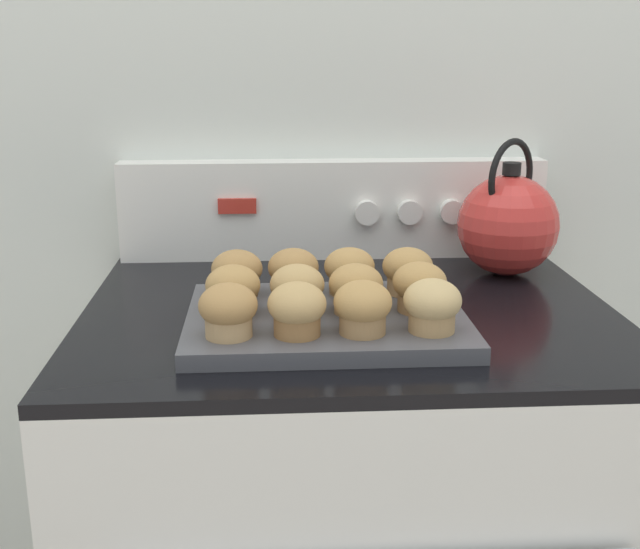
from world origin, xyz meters
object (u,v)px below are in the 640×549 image
at_px(muffin_pan, 326,320).
at_px(muffin_r1_c0, 233,290).
at_px(muffin_r1_c2, 356,289).
at_px(muffin_r2_c0, 237,273).
at_px(tea_kettle, 509,223).
at_px(muffin_r1_c1, 297,289).
at_px(muffin_r0_c0, 228,310).
at_px(muffin_r2_c3, 408,271).
at_px(muffin_r0_c1, 297,309).
at_px(muffin_r2_c1, 293,272).
at_px(muffin_r1_c3, 420,287).
at_px(muffin_r2_c2, 351,271).
at_px(muffin_r0_c3, 432,305).
at_px(muffin_r0_c2, 366,307).

height_order(muffin_pan, muffin_r1_c0, muffin_r1_c0).
relative_size(muffin_r1_c2, muffin_r2_c0, 1.00).
relative_size(muffin_r1_c2, tea_kettle, 0.32).
xyz_separation_m(muffin_pan, muffin_r1_c1, (-0.04, -0.00, 0.04)).
bearing_deg(muffin_r1_c0, muffin_r0_c0, -91.62).
bearing_deg(muffin_r0_c0, muffin_r2_c3, 33.31).
height_order(muffin_r0_c0, muffin_r0_c1, same).
distance_m(muffin_pan, muffin_r0_c0, 0.16).
distance_m(muffin_r1_c1, muffin_r2_c1, 0.09).
bearing_deg(tea_kettle, muffin_r1_c0, -150.65).
bearing_deg(muffin_r0_c0, muffin_r2_c0, 88.38).
xyz_separation_m(muffin_r1_c2, muffin_r2_c3, (0.08, 0.08, 0.00)).
height_order(muffin_r0_c1, muffin_r1_c3, same).
bearing_deg(muffin_r2_c2, muffin_pan, -116.27).
xyz_separation_m(muffin_r1_c3, muffin_r2_c3, (-0.00, 0.08, 0.00)).
relative_size(muffin_r0_c3, muffin_r1_c1, 1.00).
relative_size(muffin_r0_c3, muffin_r1_c2, 1.00).
distance_m(muffin_r1_c1, muffin_r1_c2, 0.08).
bearing_deg(muffin_r0_c3, muffin_r0_c2, -178.69).
bearing_deg(muffin_r1_c3, muffin_r0_c1, -153.39).
height_order(muffin_r2_c1, muffin_r2_c2, same).
bearing_deg(muffin_pan, muffin_r0_c0, -146.54).
relative_size(muffin_r0_c0, muffin_r1_c3, 1.00).
xyz_separation_m(muffin_r0_c3, muffin_r1_c0, (-0.25, 0.08, 0.00)).
distance_m(muffin_r1_c0, muffin_r2_c1, 0.12).
distance_m(muffin_r1_c1, muffin_r2_c2, 0.12).
bearing_deg(muffin_pan, muffin_r2_c0, 145.81).
distance_m(muffin_pan, muffin_r0_c2, 0.10).
distance_m(muffin_r1_c2, muffin_r2_c0, 0.18).
bearing_deg(muffin_r2_c1, muffin_r1_c2, -47.90).
bearing_deg(muffin_r2_c3, muffin_r1_c3, -88.18).
bearing_deg(muffin_r2_c0, muffin_r0_c0, -91.62).
bearing_deg(muffin_r0_c2, muffin_r1_c0, 153.58).
height_order(muffin_r0_c2, muffin_r2_c2, same).
bearing_deg(muffin_r1_c1, muffin_r0_c0, -136.70).
distance_m(muffin_r0_c1, muffin_r2_c1, 0.17).
relative_size(muffin_r1_c0, muffin_r1_c2, 1.00).
relative_size(muffin_r1_c2, muffin_r2_c3, 1.00).
bearing_deg(muffin_r0_c2, muffin_r0_c0, -179.62).
bearing_deg(muffin_r0_c0, muffin_r0_c2, 0.38).
distance_m(muffin_r0_c1, muffin_r1_c1, 0.08).
relative_size(muffin_r0_c1, muffin_r2_c1, 1.00).
relative_size(muffin_pan, muffin_r2_c2, 5.11).
relative_size(muffin_r1_c3, muffin_r2_c0, 1.00).
bearing_deg(muffin_r2_c3, muffin_r1_c1, -153.31).
xyz_separation_m(muffin_r1_c1, muffin_r2_c1, (-0.00, 0.09, 0.00)).
distance_m(muffin_r0_c2, muffin_r0_c3, 0.08).
distance_m(muffin_r2_c1, muffin_r2_c3, 0.16).
xyz_separation_m(muffin_r0_c1, muffin_r0_c3, (0.17, 0.00, 0.00)).
xyz_separation_m(muffin_r1_c1, muffin_r2_c2, (0.08, 0.09, 0.00)).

